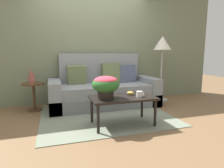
{
  "coord_description": "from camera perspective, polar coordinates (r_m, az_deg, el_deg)",
  "views": [
    {
      "loc": [
        -0.88,
        -3.24,
        1.11
      ],
      "look_at": [
        0.14,
        0.01,
        0.57
      ],
      "focal_mm": 30.21,
      "sensor_mm": 36.0,
      "label": 1
    }
  ],
  "objects": [
    {
      "name": "coffee_mug",
      "position": [
        2.95,
        8.34,
        -3.01
      ],
      "size": [
        0.13,
        0.09,
        0.09
      ],
      "color": "white",
      "rests_on": "coffee_table"
    },
    {
      "name": "floor_lamp",
      "position": [
        4.63,
        14.97,
        10.71
      ],
      "size": [
        0.42,
        0.42,
        1.52
      ],
      "color": "#B2B2B7",
      "rests_on": "ground"
    },
    {
      "name": "wall_back",
      "position": [
        4.49,
        -6.23,
        12.61
      ],
      "size": [
        6.4,
        0.12,
        2.78
      ],
      "primitive_type": "cube",
      "color": "slate",
      "rests_on": "ground"
    },
    {
      "name": "coffee_table",
      "position": [
        2.94,
        3.26,
        -4.78
      ],
      "size": [
        1.0,
        0.55,
        0.45
      ],
      "color": "black",
      "rests_on": "ground"
    },
    {
      "name": "ground_plane",
      "position": [
        3.54,
        -2.14,
        -9.22
      ],
      "size": [
        14.0,
        14.0,
        0.0
      ],
      "primitive_type": "plane",
      "color": "brown"
    },
    {
      "name": "side_table",
      "position": [
        4.0,
        -22.61,
        -2.13
      ],
      "size": [
        0.44,
        0.44,
        0.55
      ],
      "color": "#4C331E",
      "rests_on": "ground"
    },
    {
      "name": "area_rug",
      "position": [
        3.52,
        -2.06,
        -9.23
      ],
      "size": [
        2.26,
        1.93,
        0.01
      ],
      "primitive_type": "cube",
      "color": "gray",
      "rests_on": "ground"
    },
    {
      "name": "potted_plant",
      "position": [
        2.8,
        -1.94,
        -0.19
      ],
      "size": [
        0.41,
        0.41,
        0.33
      ],
      "color": "black",
      "rests_on": "coffee_table"
    },
    {
      "name": "snack_bowl",
      "position": [
        3.07,
        5.56,
        -2.7
      ],
      "size": [
        0.11,
        0.11,
        0.06
      ],
      "color": "gold",
      "rests_on": "coffee_table"
    },
    {
      "name": "couch",
      "position": [
        4.11,
        -2.51,
        -1.73
      ],
      "size": [
        2.27,
        0.95,
        1.12
      ],
      "color": "slate",
      "rests_on": "ground"
    },
    {
      "name": "table_vase",
      "position": [
        3.95,
        -23.13,
        1.6
      ],
      "size": [
        0.12,
        0.12,
        0.23
      ],
      "color": "#934C42",
      "rests_on": "side_table"
    }
  ]
}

